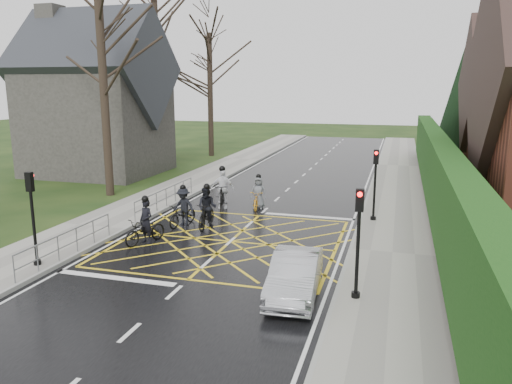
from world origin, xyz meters
The scene contains 22 objects.
ground centered at (0.00, 0.00, 0.00)m, with size 120.00×120.00×0.00m, color black.
road centered at (0.00, 0.00, 0.01)m, with size 9.00×80.00×0.01m, color black.
sidewalk_right centered at (6.00, 0.00, 0.07)m, with size 3.00×80.00×0.15m, color gray.
sidewalk_left centered at (-6.00, 0.00, 0.07)m, with size 3.00×80.00×0.15m, color gray.
stone_wall centered at (7.75, 6.00, 0.35)m, with size 0.50×38.00×0.70m, color slate.
hedge centered at (7.75, 6.00, 2.10)m, with size 0.90×38.00×2.80m, color #143C10.
conifer centered at (10.75, 26.00, 4.99)m, with size 4.60×4.60×10.00m.
church centered at (-13.54, 12.00, 4.93)m, with size 8.80×7.80×11.00m.
tree_near centered at (-9.00, 6.00, 7.91)m, with size 9.24×9.24×11.44m.
tree_mid centered at (-10.00, 14.00, 8.63)m, with size 10.08×10.08×12.48m.
tree_far centered at (-9.30, 22.00, 7.19)m, with size 8.40×8.40×10.40m.
railing_south centered at (-4.65, -3.50, 0.78)m, with size 0.05×5.04×1.03m.
railing_north centered at (-4.65, 4.00, 0.79)m, with size 0.05×6.04×1.03m.
traffic_light_ne centered at (5.10, 4.20, 1.66)m, with size 0.24×0.31×3.21m.
traffic_light_se centered at (5.10, -4.20, 1.66)m, with size 0.24×0.31×3.21m.
traffic_light_sw centered at (-5.10, -4.50, 1.66)m, with size 0.24×0.31×3.21m.
cyclist_rear centered at (-3.01, -1.09, 0.60)m, with size 1.29×2.00×1.84m.
cyclist_back centered at (-1.56, 1.51, 0.71)m, with size 0.88×1.91×1.89m.
cyclist_mid centered at (-2.67, 1.58, 0.65)m, with size 1.15×1.91×1.77m.
cyclist_front centered at (-2.09, 4.84, 0.77)m, with size 1.21×2.17×2.10m.
cyclist_lead centered at (-0.40, 5.28, 0.59)m, with size 0.81×1.80×1.70m.
car centered at (3.38, -4.19, 0.61)m, with size 1.29×3.71×1.22m, color #B2B3B9.
Camera 1 is at (6.03, -17.29, 5.89)m, focal length 35.00 mm.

